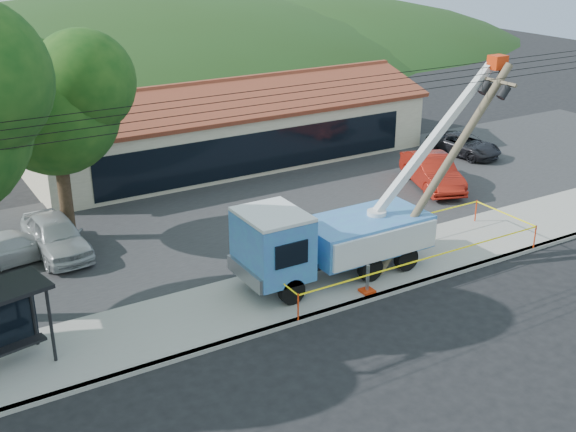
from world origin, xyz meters
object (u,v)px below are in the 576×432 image
at_px(car_silver, 58,256).
at_px(car_dark, 463,156).
at_px(leaning_pole, 451,158).
at_px(utility_truck, 331,236).
at_px(car_white, 16,264).
at_px(car_red, 431,189).

height_order(car_silver, car_dark, car_silver).
distance_m(leaning_pole, car_silver, 16.24).
relative_size(utility_truck, car_dark, 2.59).
bearing_deg(car_dark, car_white, 174.83).
xyz_separation_m(utility_truck, leaning_pole, (4.95, -0.83, 2.48)).
xyz_separation_m(utility_truck, car_white, (-10.03, 7.56, -1.78)).
height_order(utility_truck, leaning_pole, utility_truck).
bearing_deg(utility_truck, car_dark, 30.24).
xyz_separation_m(car_red, car_dark, (5.35, 3.29, 0.00)).
height_order(leaning_pole, car_dark, leaning_pole).
relative_size(car_white, car_dark, 0.96).
xyz_separation_m(car_white, car_dark, (25.53, 1.47, 0.00)).
distance_m(car_red, car_white, 20.26).
relative_size(leaning_pole, car_white, 1.77).
relative_size(utility_truck, car_silver, 2.46).
distance_m(leaning_pole, car_dark, 15.05).
relative_size(leaning_pole, car_dark, 1.70).
height_order(utility_truck, car_red, utility_truck).
bearing_deg(utility_truck, car_white, 143.00).
xyz_separation_m(utility_truck, car_silver, (-8.37, 7.44, -1.78)).
xyz_separation_m(car_silver, car_white, (-1.67, 0.12, 0.00)).
bearing_deg(car_white, car_silver, -104.57).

